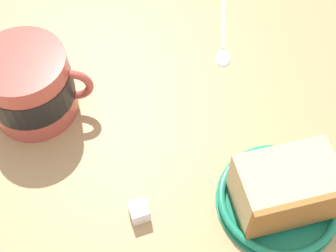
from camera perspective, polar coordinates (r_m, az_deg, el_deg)
name	(u,v)px	position (r cm, az deg, el deg)	size (l,w,h in cm)	color
ground_plane	(171,170)	(56.09, 0.38, -5.07)	(127.38, 127.38, 2.44)	tan
small_plate	(278,199)	(53.52, 12.63, -8.29)	(13.11, 13.11, 1.53)	#1E8C66
cake_slice	(285,188)	(50.62, 13.41, -7.03)	(10.69, 8.12, 6.37)	#9E662D
tea_mug	(29,85)	(57.65, -15.77, 4.63)	(12.36, 10.06, 8.78)	#BF4C3F
teaspoon	(223,45)	(65.47, 6.42, 9.33)	(3.12, 12.33, 0.80)	silver
sugar_cube	(139,212)	(51.55, -3.35, -9.87)	(1.94, 1.94, 1.94)	white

